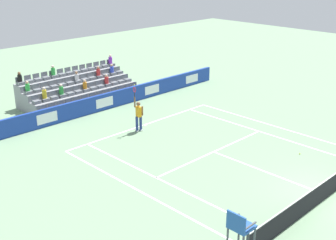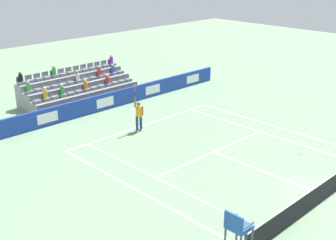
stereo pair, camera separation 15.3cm
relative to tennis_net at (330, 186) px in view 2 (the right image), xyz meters
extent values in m
plane|color=gray|center=(0.00, 0.00, -0.49)|extent=(80.00, 80.00, 0.00)
cube|color=white|center=(0.00, -11.89, -0.49)|extent=(10.97, 0.10, 0.01)
cube|color=white|center=(0.00, -6.40, -0.49)|extent=(8.23, 0.10, 0.01)
cube|color=white|center=(0.00, -3.20, -0.49)|extent=(0.10, 6.40, 0.01)
cube|color=white|center=(4.12, -5.95, -0.49)|extent=(0.10, 11.89, 0.01)
cube|color=white|center=(-4.12, -5.95, -0.49)|extent=(0.10, 11.89, 0.01)
cube|color=white|center=(5.49, -5.95, -0.49)|extent=(0.10, 11.89, 0.01)
cube|color=white|center=(-5.49, -5.95, -0.49)|extent=(0.10, 11.89, 0.01)
cube|color=white|center=(0.00, -11.79, -0.49)|extent=(0.10, 0.20, 0.01)
cube|color=#193899|center=(0.00, -15.85, 0.06)|extent=(21.29, 0.20, 1.10)
cube|color=white|center=(-8.52, -15.74, 0.06)|extent=(1.36, 0.01, 0.61)
cube|color=white|center=(-4.26, -15.74, 0.06)|extent=(1.36, 0.01, 0.61)
cube|color=white|center=(0.00, -15.74, 0.06)|extent=(1.36, 0.01, 0.61)
cube|color=white|center=(4.26, -15.74, 0.06)|extent=(1.36, 0.01, 0.61)
cube|color=black|center=(0.00, 0.00, -0.03)|extent=(11.77, 0.02, 0.92)
cube|color=white|center=(0.00, 0.00, 0.45)|extent=(11.77, 0.04, 0.04)
cylinder|color=navy|center=(0.71, -11.34, -0.04)|extent=(0.16, 0.16, 0.90)
cylinder|color=navy|center=(0.94, -11.41, -0.04)|extent=(0.16, 0.16, 0.90)
cube|color=white|center=(0.71, -11.34, -0.45)|extent=(0.19, 0.28, 0.08)
cube|color=white|center=(0.94, -11.41, -0.45)|extent=(0.19, 0.28, 0.08)
cube|color=orange|center=(0.83, -11.38, 0.71)|extent=(0.32, 0.41, 0.60)
sphere|color=brown|center=(0.83, -11.38, 1.17)|extent=(0.24, 0.24, 0.24)
cylinder|color=brown|center=(1.04, -11.44, 1.32)|extent=(0.09, 0.09, 0.62)
cylinder|color=brown|center=(0.63, -11.27, 0.73)|extent=(0.09, 0.09, 0.56)
cylinder|color=black|center=(1.04, -11.44, 1.77)|extent=(0.04, 0.04, 0.28)
torus|color=red|center=(1.04, -11.44, 2.05)|extent=(0.12, 0.31, 0.31)
sphere|color=#D1E533|center=(1.04, -11.44, 2.33)|extent=(0.07, 0.07, 0.07)
cube|color=#23519E|center=(6.69, 0.24, 1.26)|extent=(0.70, 0.70, 0.08)
cube|color=#23519E|center=(7.01, 0.24, 1.57)|extent=(0.06, 0.70, 0.55)
cube|color=#474C54|center=(6.69, -0.08, 1.44)|extent=(0.56, 0.05, 0.04)
cube|color=#474C54|center=(6.69, 0.56, 1.44)|extent=(0.56, 0.05, 0.04)
cube|color=gray|center=(0.00, -16.93, -0.28)|extent=(8.06, 0.95, 0.42)
cube|color=slate|center=(-3.72, -16.93, 0.03)|extent=(0.48, 0.44, 0.20)
cube|color=slate|center=(-3.72, -17.13, 0.28)|extent=(0.48, 0.04, 0.30)
cube|color=slate|center=(-3.10, -16.93, 0.03)|extent=(0.48, 0.44, 0.20)
cube|color=slate|center=(-3.10, -17.13, 0.28)|extent=(0.48, 0.04, 0.30)
cube|color=slate|center=(-2.48, -16.93, 0.03)|extent=(0.48, 0.44, 0.20)
cube|color=slate|center=(-2.48, -17.13, 0.28)|extent=(0.48, 0.04, 0.30)
cube|color=slate|center=(-1.86, -16.93, 0.03)|extent=(0.48, 0.44, 0.20)
cube|color=slate|center=(-1.86, -17.13, 0.28)|extent=(0.48, 0.04, 0.30)
cube|color=slate|center=(-1.24, -16.93, 0.03)|extent=(0.48, 0.44, 0.20)
cube|color=slate|center=(-1.24, -17.13, 0.28)|extent=(0.48, 0.04, 0.30)
cube|color=slate|center=(-0.62, -16.93, 0.03)|extent=(0.48, 0.44, 0.20)
cube|color=slate|center=(-0.62, -17.13, 0.28)|extent=(0.48, 0.04, 0.30)
cube|color=slate|center=(0.00, -16.93, 0.03)|extent=(0.48, 0.44, 0.20)
cube|color=slate|center=(0.00, -17.13, 0.28)|extent=(0.48, 0.04, 0.30)
cube|color=slate|center=(0.62, -16.93, 0.03)|extent=(0.48, 0.44, 0.20)
cube|color=slate|center=(0.62, -17.13, 0.28)|extent=(0.48, 0.04, 0.30)
cube|color=slate|center=(1.24, -16.93, 0.03)|extent=(0.48, 0.44, 0.20)
cube|color=slate|center=(1.24, -17.13, 0.28)|extent=(0.48, 0.04, 0.30)
cube|color=slate|center=(1.86, -16.93, 0.03)|extent=(0.48, 0.44, 0.20)
cube|color=slate|center=(1.86, -17.13, 0.28)|extent=(0.48, 0.04, 0.30)
cube|color=slate|center=(2.48, -16.93, 0.03)|extent=(0.48, 0.44, 0.20)
cube|color=slate|center=(2.48, -17.13, 0.28)|extent=(0.48, 0.04, 0.30)
cube|color=slate|center=(3.10, -16.93, 0.03)|extent=(0.48, 0.44, 0.20)
cube|color=slate|center=(3.10, -17.13, 0.28)|extent=(0.48, 0.04, 0.30)
cube|color=slate|center=(3.72, -16.93, 0.03)|extent=(0.48, 0.44, 0.20)
cube|color=slate|center=(3.72, -17.13, 0.28)|extent=(0.48, 0.04, 0.30)
cube|color=gray|center=(0.00, -17.88, -0.07)|extent=(8.06, 0.95, 0.84)
cube|color=slate|center=(-3.72, -17.88, 0.45)|extent=(0.48, 0.44, 0.20)
cube|color=slate|center=(-3.72, -18.08, 0.70)|extent=(0.48, 0.04, 0.30)
cube|color=slate|center=(-3.10, -17.88, 0.45)|extent=(0.48, 0.44, 0.20)
cube|color=slate|center=(-3.10, -18.08, 0.70)|extent=(0.48, 0.04, 0.30)
cube|color=slate|center=(-2.48, -17.88, 0.45)|extent=(0.48, 0.44, 0.20)
cube|color=slate|center=(-2.48, -18.08, 0.70)|extent=(0.48, 0.04, 0.30)
cube|color=slate|center=(-1.86, -17.88, 0.45)|extent=(0.48, 0.44, 0.20)
cube|color=slate|center=(-1.86, -18.08, 0.70)|extent=(0.48, 0.04, 0.30)
cube|color=slate|center=(-1.24, -17.88, 0.45)|extent=(0.48, 0.44, 0.20)
cube|color=slate|center=(-1.24, -18.08, 0.70)|extent=(0.48, 0.04, 0.30)
cube|color=slate|center=(-0.62, -17.88, 0.45)|extent=(0.48, 0.44, 0.20)
cube|color=slate|center=(-0.62, -18.08, 0.70)|extent=(0.48, 0.04, 0.30)
cube|color=slate|center=(0.00, -17.88, 0.45)|extent=(0.48, 0.44, 0.20)
cube|color=slate|center=(0.00, -18.08, 0.70)|extent=(0.48, 0.04, 0.30)
cube|color=slate|center=(0.62, -17.88, 0.45)|extent=(0.48, 0.44, 0.20)
cube|color=slate|center=(0.62, -18.08, 0.70)|extent=(0.48, 0.04, 0.30)
cube|color=slate|center=(1.24, -17.88, 0.45)|extent=(0.48, 0.44, 0.20)
cube|color=slate|center=(1.24, -18.08, 0.70)|extent=(0.48, 0.04, 0.30)
cube|color=slate|center=(1.86, -17.88, 0.45)|extent=(0.48, 0.44, 0.20)
cube|color=slate|center=(1.86, -18.08, 0.70)|extent=(0.48, 0.04, 0.30)
cube|color=slate|center=(2.48, -17.88, 0.45)|extent=(0.48, 0.44, 0.20)
cube|color=slate|center=(2.48, -18.08, 0.70)|extent=(0.48, 0.04, 0.30)
cube|color=slate|center=(3.10, -17.88, 0.45)|extent=(0.48, 0.44, 0.20)
cube|color=slate|center=(3.10, -18.08, 0.70)|extent=(0.48, 0.04, 0.30)
cube|color=slate|center=(3.72, -17.88, 0.45)|extent=(0.48, 0.44, 0.20)
cube|color=slate|center=(3.72, -18.08, 0.70)|extent=(0.48, 0.04, 0.30)
cube|color=gray|center=(0.00, -18.83, 0.14)|extent=(8.06, 0.95, 1.26)
cube|color=slate|center=(-3.72, -18.83, 0.87)|extent=(0.48, 0.44, 0.20)
cube|color=slate|center=(-3.72, -19.03, 1.12)|extent=(0.48, 0.04, 0.30)
cube|color=slate|center=(-3.10, -18.83, 0.87)|extent=(0.48, 0.44, 0.20)
cube|color=slate|center=(-3.10, -19.03, 1.12)|extent=(0.48, 0.04, 0.30)
cube|color=slate|center=(-2.48, -18.83, 0.87)|extent=(0.48, 0.44, 0.20)
cube|color=slate|center=(-2.48, -19.03, 1.12)|extent=(0.48, 0.04, 0.30)
cube|color=slate|center=(-1.86, -18.83, 0.87)|extent=(0.48, 0.44, 0.20)
cube|color=slate|center=(-1.86, -19.03, 1.12)|extent=(0.48, 0.04, 0.30)
cube|color=slate|center=(-1.24, -18.83, 0.87)|extent=(0.48, 0.44, 0.20)
cube|color=slate|center=(-1.24, -19.03, 1.12)|extent=(0.48, 0.04, 0.30)
cube|color=slate|center=(-0.62, -18.83, 0.87)|extent=(0.48, 0.44, 0.20)
cube|color=slate|center=(-0.62, -19.03, 1.12)|extent=(0.48, 0.04, 0.30)
cube|color=slate|center=(0.00, -18.83, 0.87)|extent=(0.48, 0.44, 0.20)
cube|color=slate|center=(0.00, -19.03, 1.12)|extent=(0.48, 0.04, 0.30)
cube|color=slate|center=(0.62, -18.83, 0.87)|extent=(0.48, 0.44, 0.20)
cube|color=slate|center=(0.62, -19.03, 1.12)|extent=(0.48, 0.04, 0.30)
cube|color=slate|center=(1.24, -18.83, 0.87)|extent=(0.48, 0.44, 0.20)
cube|color=slate|center=(1.24, -19.03, 1.12)|extent=(0.48, 0.04, 0.30)
cube|color=slate|center=(1.86, -18.83, 0.87)|extent=(0.48, 0.44, 0.20)
cube|color=slate|center=(1.86, -19.03, 1.12)|extent=(0.48, 0.04, 0.30)
cube|color=slate|center=(2.48, -18.83, 0.87)|extent=(0.48, 0.44, 0.20)
cube|color=slate|center=(2.48, -19.03, 1.12)|extent=(0.48, 0.04, 0.30)
cube|color=slate|center=(3.10, -18.83, 0.87)|extent=(0.48, 0.44, 0.20)
cube|color=slate|center=(3.10, -19.03, 1.12)|extent=(0.48, 0.04, 0.30)
cube|color=slate|center=(3.72, -18.83, 0.87)|extent=(0.48, 0.44, 0.20)
cube|color=slate|center=(3.72, -19.03, 1.12)|extent=(0.48, 0.04, 0.30)
cube|color=gray|center=(0.00, -19.78, 0.35)|extent=(8.06, 0.95, 1.68)
cube|color=slate|center=(-3.72, -19.78, 1.29)|extent=(0.48, 0.44, 0.20)
cube|color=slate|center=(-3.72, -19.98, 1.54)|extent=(0.48, 0.04, 0.30)
cube|color=slate|center=(-3.10, -19.78, 1.29)|extent=(0.48, 0.44, 0.20)
cube|color=slate|center=(-3.10, -19.98, 1.54)|extent=(0.48, 0.04, 0.30)
cube|color=slate|center=(-2.48, -19.78, 1.29)|extent=(0.48, 0.44, 0.20)
cube|color=slate|center=(-2.48, -19.98, 1.54)|extent=(0.48, 0.04, 0.30)
cube|color=slate|center=(-1.86, -19.78, 1.29)|extent=(0.48, 0.44, 0.20)
cube|color=slate|center=(-1.86, -19.98, 1.54)|extent=(0.48, 0.04, 0.30)
cube|color=slate|center=(-1.24, -19.78, 1.29)|extent=(0.48, 0.44, 0.20)
cube|color=slate|center=(-1.24, -19.98, 1.54)|extent=(0.48, 0.04, 0.30)
cube|color=slate|center=(-0.62, -19.78, 1.29)|extent=(0.48, 0.44, 0.20)
cube|color=slate|center=(-0.62, -19.98, 1.54)|extent=(0.48, 0.04, 0.30)
cube|color=slate|center=(0.00, -19.78, 1.29)|extent=(0.48, 0.44, 0.20)
cube|color=slate|center=(0.00, -19.98, 1.54)|extent=(0.48, 0.04, 0.30)
cube|color=slate|center=(0.62, -19.78, 1.29)|extent=(0.48, 0.44, 0.20)
cube|color=slate|center=(0.62, -19.98, 1.54)|extent=(0.48, 0.04, 0.30)
cube|color=slate|center=(1.24, -19.78, 1.29)|extent=(0.48, 0.44, 0.20)
cube|color=slate|center=(1.24, -19.98, 1.54)|extent=(0.48, 0.04, 0.30)
cube|color=slate|center=(1.86, -19.78, 1.29)|extent=(0.48, 0.44, 0.20)
cube|color=slate|center=(1.86, -19.98, 1.54)|extent=(0.48, 0.04, 0.30)
cube|color=slate|center=(2.48, -19.78, 1.29)|extent=(0.48, 0.44, 0.20)
cube|color=slate|center=(2.48, -19.98, 1.54)|extent=(0.48, 0.04, 0.30)
cube|color=slate|center=(3.10, -19.78, 1.29)|extent=(0.48, 0.44, 0.20)
cube|color=slate|center=(3.10, -19.98, 1.54)|extent=(0.48, 0.04, 0.30)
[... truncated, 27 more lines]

